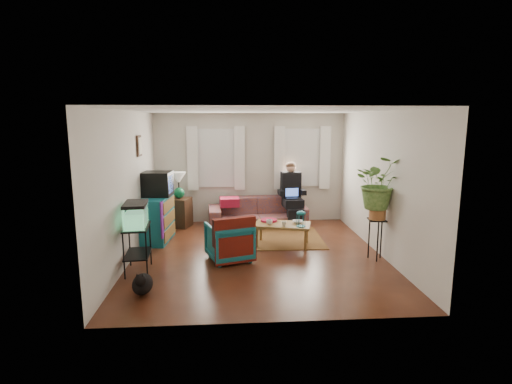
{
  "coord_description": "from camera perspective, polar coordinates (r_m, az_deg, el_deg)",
  "views": [
    {
      "loc": [
        -0.52,
        -7.0,
        2.44
      ],
      "look_at": [
        0.0,
        0.4,
        1.1
      ],
      "focal_mm": 28.0,
      "sensor_mm": 36.0,
      "label": 1
    }
  ],
  "objects": [
    {
      "name": "window_right",
      "position": [
        9.68,
        6.55,
        4.9
      ],
      "size": [
        1.08,
        0.04,
        1.38
      ],
      "primitive_type": "cube",
      "color": "white",
      "rests_on": "wall_back"
    },
    {
      "name": "dresser",
      "position": [
        8.38,
        -14.03,
        -3.74
      ],
      "size": [
        0.6,
        1.06,
        0.92
      ],
      "primitive_type": "cube",
      "rotation": [
        0.0,
        0.0,
        -0.09
      ],
      "color": "navy",
      "rests_on": "floor"
    },
    {
      "name": "wall_left",
      "position": [
        7.3,
        -17.68,
        0.77
      ],
      "size": [
        0.01,
        5.0,
        2.6
      ],
      "primitive_type": "cube",
      "color": "silver",
      "rests_on": "floor"
    },
    {
      "name": "window_left",
      "position": [
        9.52,
        -5.71,
        4.83
      ],
      "size": [
        1.08,
        0.04,
        1.38
      ],
      "primitive_type": "cube",
      "color": "white",
      "rests_on": "wall_back"
    },
    {
      "name": "cup_a",
      "position": [
        7.77,
        1.93,
        -4.3
      ],
      "size": [
        0.15,
        0.15,
        0.1
      ],
      "primitive_type": "imported",
      "rotation": [
        0.0,
        0.0,
        -0.25
      ],
      "color": "white",
      "rests_on": "coffee_table"
    },
    {
      "name": "wall_right",
      "position": [
        7.61,
        17.37,
        1.16
      ],
      "size": [
        0.01,
        5.0,
        2.6
      ],
      "primitive_type": "cube",
      "color": "silver",
      "rests_on": "floor"
    },
    {
      "name": "picture_frame",
      "position": [
        8.04,
        -16.28,
        6.34
      ],
      "size": [
        0.04,
        0.32,
        0.4
      ],
      "primitive_type": "cube",
      "color": "#3D2616",
      "rests_on": "wall_left"
    },
    {
      "name": "curtains_left",
      "position": [
        9.45,
        -5.72,
        4.78
      ],
      "size": [
        1.36,
        0.06,
        1.5
      ],
      "primitive_type": "cube",
      "color": "white",
      "rests_on": "wall_back"
    },
    {
      "name": "sofa",
      "position": [
        9.29,
        0.2,
        -2.19
      ],
      "size": [
        2.31,
        1.05,
        0.88
      ],
      "primitive_type": "imported",
      "rotation": [
        0.0,
        0.0,
        0.07
      ],
      "color": "brown",
      "rests_on": "floor"
    },
    {
      "name": "wall_front",
      "position": [
        4.67,
        2.51,
        -3.9
      ],
      "size": [
        4.5,
        0.01,
        2.6
      ],
      "primitive_type": "cube",
      "color": "silver",
      "rests_on": "floor"
    },
    {
      "name": "birdcage",
      "position": [
        7.63,
        6.45,
        -3.79
      ],
      "size": [
        0.21,
        0.21,
        0.31
      ],
      "primitive_type": null,
      "rotation": [
        0.0,
        0.0,
        -0.25
      ],
      "color": "#115B6B",
      "rests_on": "coffee_table"
    },
    {
      "name": "plant_stand",
      "position": [
        7.4,
        16.75,
        -6.49
      ],
      "size": [
        0.34,
        0.34,
        0.73
      ],
      "primitive_type": "cube",
      "rotation": [
        0.0,
        0.0,
        -0.11
      ],
      "color": "black",
      "rests_on": "floor"
    },
    {
      "name": "armchair",
      "position": [
        7.08,
        -3.85,
        -6.8
      ],
      "size": [
        0.9,
        0.87,
        0.74
      ],
      "primitive_type": "imported",
      "rotation": [
        0.0,
        0.0,
        3.47
      ],
      "color": "#115667",
      "rests_on": "floor"
    },
    {
      "name": "curtains_right",
      "position": [
        9.61,
        6.64,
        4.86
      ],
      "size": [
        1.36,
        0.06,
        1.5
      ],
      "primitive_type": "cube",
      "color": "white",
      "rests_on": "wall_back"
    },
    {
      "name": "cup_b",
      "position": [
        7.66,
        4.01,
        -4.55
      ],
      "size": [
        0.12,
        0.12,
        0.09
      ],
      "primitive_type": "imported",
      "rotation": [
        0.0,
        0.0,
        -0.25
      ],
      "color": "beige",
      "rests_on": "coffee_table"
    },
    {
      "name": "aquarium",
      "position": [
        6.65,
        -16.8,
        -3.06
      ],
      "size": [
        0.39,
        0.65,
        0.4
      ],
      "primitive_type": "cube",
      "rotation": [
        0.0,
        0.0,
        0.09
      ],
      "color": "#7FD899",
      "rests_on": "aquarium_stand"
    },
    {
      "name": "ceiling",
      "position": [
        7.02,
        0.23,
        11.55
      ],
      "size": [
        4.5,
        5.0,
        0.01
      ],
      "primitive_type": "cube",
      "color": "white",
      "rests_on": "wall_back"
    },
    {
      "name": "aquarium_stand",
      "position": [
        6.8,
        -16.55,
        -7.83
      ],
      "size": [
        0.44,
        0.71,
        0.76
      ],
      "primitive_type": "cube",
      "rotation": [
        0.0,
        0.0,
        0.09
      ],
      "color": "black",
      "rests_on": "floor"
    },
    {
      "name": "crt_tv",
      "position": [
        8.34,
        -13.92,
        1.14
      ],
      "size": [
        0.61,
        0.56,
        0.49
      ],
      "primitive_type": "cube",
      "rotation": [
        0.0,
        0.0,
        -0.09
      ],
      "color": "black",
      "rests_on": "dresser"
    },
    {
      "name": "table_lamp",
      "position": [
        9.28,
        -10.96,
        0.86
      ],
      "size": [
        0.43,
        0.43,
        0.61
      ],
      "primitive_type": null,
      "rotation": [
        0.0,
        0.0,
        -0.31
      ],
      "color": "white",
      "rests_on": "side_table"
    },
    {
      "name": "snack_tray",
      "position": [
        8.01,
        1.85,
        -4.05
      ],
      "size": [
        0.4,
        0.4,
        0.04
      ],
      "primitive_type": "cylinder",
      "rotation": [
        0.0,
        0.0,
        -0.25
      ],
      "color": "#B21414",
      "rests_on": "coffee_table"
    },
    {
      "name": "floor",
      "position": [
        7.43,
        0.22,
        -8.93
      ],
      "size": [
        4.5,
        5.0,
        0.01
      ],
      "primitive_type": "cube",
      "color": "#4F2B14",
      "rests_on": "ground"
    },
    {
      "name": "coffee_table",
      "position": [
        7.9,
        3.78,
        -6.09
      ],
      "size": [
        1.18,
        0.83,
        0.44
      ],
      "primitive_type": "cube",
      "rotation": [
        0.0,
        0.0,
        -0.25
      ],
      "color": "brown",
      "rests_on": "floor"
    },
    {
      "name": "area_rug",
      "position": [
        8.4,
        2.48,
        -6.6
      ],
      "size": [
        2.03,
        1.64,
        0.01
      ],
      "primitive_type": "cube",
      "rotation": [
        0.0,
        0.0,
        -0.02
      ],
      "color": "brown",
      "rests_on": "floor"
    },
    {
      "name": "potted_plant",
      "position": [
        7.2,
        17.11,
        0.17
      ],
      "size": [
        0.91,
        0.81,
        0.93
      ],
      "primitive_type": "imported",
      "rotation": [
        0.0,
        0.0,
        -0.11
      ],
      "color": "#599947",
      "rests_on": "plant_stand"
    },
    {
      "name": "wall_back",
      "position": [
        9.58,
        -0.88,
        3.41
      ],
      "size": [
        4.5,
        0.01,
        2.6
      ],
      "primitive_type": "cube",
      "color": "silver",
      "rests_on": "floor"
    },
    {
      "name": "seated_person",
      "position": [
        9.39,
        5.1,
        -0.65
      ],
      "size": [
        0.61,
        0.73,
        1.34
      ],
      "primitive_type": null,
      "rotation": [
        0.0,
        0.0,
        0.07
      ],
      "color": "black",
      "rests_on": "sofa"
    },
    {
      "name": "bowl",
      "position": [
        7.9,
        5.99,
        -4.26
      ],
      "size": [
        0.26,
        0.26,
        0.05
      ],
      "primitive_type": "imported",
      "rotation": [
        0.0,
        0.0,
        -0.25
      ],
      "color": "white",
      "rests_on": "coffee_table"
    },
    {
      "name": "side_table",
      "position": [
        9.4,
        -10.84,
        -2.88
      ],
      "size": [
        0.58,
        0.58,
        0.67
      ],
      "primitive_type": "cube",
      "rotation": [
        0.0,
        0.0,
        -0.31
      ],
      "color": "#3A2016",
      "rests_on": "floor"
    },
    {
      "name": "serape_throw",
      "position": [
        6.78,
        -3.08,
        -6.22
      ],
      "size": [
        0.76,
        0.4,
        0.61
      ],
      "primitive_type": "cube",
      "rotation": [
        0.0,
        0.0,
        0.33
      ],
      "color": "#9E0A0A",
      "rests_on": "armchair"
    },
    {
      "name": "black_cat",
      "position": [
        6.0,
        -15.92,
        -12.25
      ],
      "size": [
        0.31,
        0.45,
        0.37
      ],
      "primitive_type": "ellipsoid",
      "rotation": [
        0.0,
        0.0,
        0.07
      ],
      "color": "black",
      "rests_on": "floor"
    }
  ]
}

